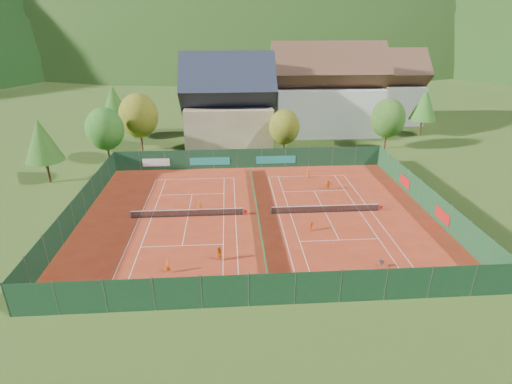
% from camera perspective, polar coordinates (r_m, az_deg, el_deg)
% --- Properties ---
extents(ground, '(600.00, 600.00, 0.00)m').
position_cam_1_polar(ground, '(46.38, 0.17, -3.27)').
color(ground, '#304B17').
rests_on(ground, ground).
extents(clay_pad, '(40.00, 32.00, 0.01)m').
position_cam_1_polar(clay_pad, '(46.37, 0.17, -3.24)').
color(clay_pad, '#9C2E17').
rests_on(clay_pad, ground).
extents(court_markings_left, '(11.03, 23.83, 0.00)m').
position_cam_1_polar(court_markings_left, '(46.54, -9.72, -3.49)').
color(court_markings_left, white).
rests_on(court_markings_left, ground).
extents(court_markings_right, '(11.03, 23.83, 0.00)m').
position_cam_1_polar(court_markings_right, '(47.55, 9.84, -2.89)').
color(court_markings_right, white).
rests_on(court_markings_right, ground).
extents(tennis_net_left, '(13.30, 0.10, 1.02)m').
position_cam_1_polar(tennis_net_left, '(46.30, -9.57, -2.94)').
color(tennis_net_left, '#59595B').
rests_on(tennis_net_left, ground).
extents(tennis_net_right, '(13.30, 0.10, 1.02)m').
position_cam_1_polar(tennis_net_right, '(47.38, 10.07, -2.35)').
color(tennis_net_right, '#59595B').
rests_on(tennis_net_right, ground).
extents(court_divider, '(0.03, 28.80, 1.00)m').
position_cam_1_polar(court_divider, '(46.15, 0.17, -2.70)').
color(court_divider, '#153A1D').
rests_on(court_divider, ground).
extents(fence_north, '(40.00, 0.10, 3.00)m').
position_cam_1_polar(fence_north, '(60.55, -1.35, 4.79)').
color(fence_north, '#13351F').
rests_on(fence_north, ground).
extents(fence_south, '(40.00, 0.04, 3.00)m').
position_cam_1_polar(fence_south, '(31.99, 2.28, -13.75)').
color(fence_south, '#12321A').
rests_on(fence_south, ground).
extents(fence_west, '(0.04, 32.00, 3.00)m').
position_cam_1_polar(fence_west, '(48.68, -24.03, -2.12)').
color(fence_west, '#13341D').
rests_on(fence_west, ground).
extents(fence_east, '(0.09, 32.00, 3.00)m').
position_cam_1_polar(fence_east, '(51.13, 23.13, -0.78)').
color(fence_east, '#14381C').
rests_on(fence_east, ground).
extents(chalet, '(16.20, 12.00, 16.00)m').
position_cam_1_polar(chalet, '(72.72, -3.97, 12.12)').
color(chalet, tan).
rests_on(chalet, ground).
extents(hotel_block_a, '(21.60, 11.00, 17.25)m').
position_cam_1_polar(hotel_block_a, '(80.74, 9.99, 13.52)').
color(hotel_block_a, silver).
rests_on(hotel_block_a, ground).
extents(hotel_block_b, '(17.28, 10.00, 15.50)m').
position_cam_1_polar(hotel_block_b, '(92.57, 17.49, 13.58)').
color(hotel_block_b, silver).
rests_on(hotel_block_b, ground).
extents(tree_west_front, '(5.72, 5.72, 8.69)m').
position_cam_1_polar(tree_west_front, '(66.03, -20.79, 8.41)').
color(tree_west_front, '#473219').
rests_on(tree_west_front, ground).
extents(tree_west_mid, '(6.44, 6.44, 9.78)m').
position_cam_1_polar(tree_west_mid, '(70.53, -16.42, 10.43)').
color(tree_west_mid, '#4B2D1A').
rests_on(tree_west_mid, ground).
extents(tree_west_back, '(5.60, 5.60, 10.00)m').
position_cam_1_polar(tree_west_back, '(79.45, -19.65, 11.91)').
color(tree_west_back, '#452B18').
rests_on(tree_west_back, ground).
extents(tree_center, '(5.01, 5.01, 7.60)m').
position_cam_1_polar(tree_center, '(65.95, 4.06, 9.24)').
color(tree_center, '#422D17').
rests_on(tree_center, ground).
extents(tree_east_front, '(5.72, 5.72, 8.69)m').
position_cam_1_polar(tree_east_front, '(72.34, 18.35, 9.95)').
color(tree_east_front, '#472D19').
rests_on(tree_east_front, ground).
extents(tree_east_mid, '(5.04, 5.04, 9.00)m').
position_cam_1_polar(tree_east_mid, '(83.44, 22.93, 11.45)').
color(tree_east_mid, '#4B301A').
rests_on(tree_east_mid, ground).
extents(tree_west_side, '(5.04, 5.04, 9.00)m').
position_cam_1_polar(tree_west_side, '(60.72, -28.33, 6.55)').
color(tree_west_side, '#463119').
rests_on(tree_west_side, ground).
extents(tree_east_back, '(7.15, 7.15, 10.86)m').
position_cam_1_polar(tree_east_back, '(87.47, 15.90, 13.32)').
color(tree_east_back, '#473319').
rests_on(tree_east_back, ground).
extents(mountain_backdrop, '(820.00, 530.00, 242.00)m').
position_cam_1_polar(mountain_backdrop, '(283.13, 2.59, 11.09)').
color(mountain_backdrop, black).
rests_on(mountain_backdrop, ground).
extents(ball_hopper, '(0.34, 0.34, 0.80)m').
position_cam_1_polar(ball_hopper, '(38.54, 17.51, -9.53)').
color(ball_hopper, slate).
rests_on(ball_hopper, ground).
extents(loose_ball_0, '(0.07, 0.07, 0.07)m').
position_cam_1_polar(loose_ball_0, '(39.80, -16.14, -9.11)').
color(loose_ball_0, '#CCD833').
rests_on(loose_ball_0, ground).
extents(loose_ball_1, '(0.07, 0.07, 0.07)m').
position_cam_1_polar(loose_ball_1, '(41.41, 11.01, -7.18)').
color(loose_ball_1, '#CCD833').
rests_on(loose_ball_1, ground).
extents(loose_ball_2, '(0.07, 0.07, 0.07)m').
position_cam_1_polar(loose_ball_2, '(49.53, -0.41, -1.38)').
color(loose_ball_2, '#CCD833').
rests_on(loose_ball_2, ground).
extents(player_left_near, '(0.54, 0.42, 1.31)m').
position_cam_1_polar(player_left_near, '(36.83, -12.47, -10.41)').
color(player_left_near, orange).
rests_on(player_left_near, ground).
extents(player_left_mid, '(0.93, 0.88, 1.52)m').
position_cam_1_polar(player_left_mid, '(37.70, -5.29, -8.83)').
color(player_left_mid, '#CF5812').
rests_on(player_left_mid, ground).
extents(player_left_far, '(0.82, 0.49, 1.24)m').
position_cam_1_polar(player_left_far, '(47.60, -8.03, -1.93)').
color(player_left_far, '#CA5712').
rests_on(player_left_far, ground).
extents(player_right_near, '(0.68, 0.75, 1.23)m').
position_cam_1_polar(player_right_near, '(43.05, 7.87, -4.81)').
color(player_right_near, orange).
rests_on(player_right_near, ground).
extents(player_right_far_a, '(0.71, 0.64, 1.23)m').
position_cam_1_polar(player_right_far_a, '(57.49, 7.42, 2.65)').
color(player_right_far_a, orange).
rests_on(player_right_far_a, ground).
extents(player_right_far_b, '(1.31, 0.74, 1.35)m').
position_cam_1_polar(player_right_far_b, '(53.73, 10.26, 1.02)').
color(player_right_far_b, orange).
rests_on(player_right_far_b, ground).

